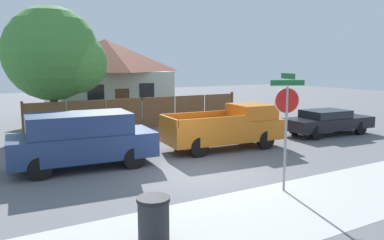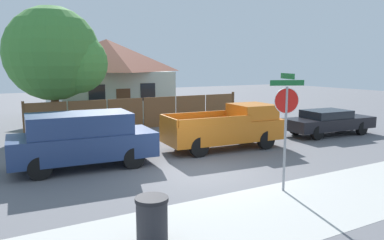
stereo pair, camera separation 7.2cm
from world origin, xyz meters
TOP-DOWN VIEW (x-y plane):
  - ground_plane at (0.00, 0.00)m, footprint 80.00×80.00m
  - sidewalk_strip at (0.00, -3.60)m, footprint 36.00×3.20m
  - wooden_fence at (1.61, 8.97)m, footprint 12.18×0.12m
  - house at (1.61, 15.37)m, footprint 7.91×6.85m
  - oak_tree at (-2.59, 9.82)m, footprint 4.94×4.71m
  - red_suv at (-3.19, 2.60)m, footprint 4.90×2.31m
  - orange_pickup at (2.81, 2.58)m, footprint 5.14×2.24m
  - parked_sedan at (8.90, 2.60)m, footprint 4.81×2.06m
  - stop_sign at (1.10, -2.57)m, footprint 0.91×0.82m
  - trash_bin at (-3.32, -3.57)m, footprint 0.67×0.67m

SIDE VIEW (x-z plane):
  - ground_plane at x=0.00m, z-range 0.00..0.00m
  - sidewalk_strip at x=0.00m, z-range 0.00..0.01m
  - trash_bin at x=-3.32m, z-range 0.01..0.94m
  - parked_sedan at x=8.90m, z-range 0.05..1.31m
  - wooden_fence at x=1.61m, z-range -0.05..1.74m
  - orange_pickup at x=2.81m, z-range -0.01..1.81m
  - red_suv at x=-3.19m, z-range 0.07..1.95m
  - stop_sign at x=1.10m, z-range 0.59..3.87m
  - house at x=1.61m, z-range 0.10..5.29m
  - oak_tree at x=-2.59m, z-range 0.73..7.12m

